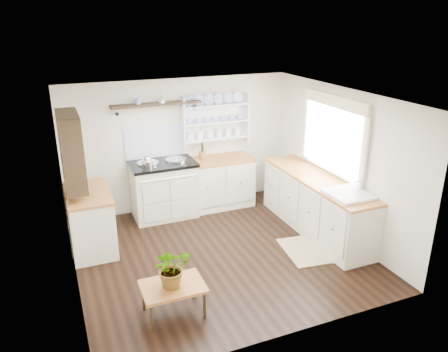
{
  "coord_description": "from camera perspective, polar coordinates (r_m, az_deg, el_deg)",
  "views": [
    {
      "loc": [
        -2.09,
        -5.23,
        3.31
      ],
      "look_at": [
        0.17,
        0.25,
        1.1
      ],
      "focal_mm": 35.0,
      "sensor_mm": 36.0,
      "label": 1
    }
  ],
  "objects": [
    {
      "name": "ceiling",
      "position": [
        5.72,
        -0.65,
        10.29
      ],
      "size": [
        4.0,
        3.8,
        0.01
      ],
      "primitive_type": "cube",
      "color": "white",
      "rests_on": "wall_back"
    },
    {
      "name": "belfast_sink",
      "position": [
        6.45,
        15.82,
        -3.27
      ],
      "size": [
        0.55,
        0.6,
        0.45
      ],
      "color": "white",
      "rests_on": "right_cabinets"
    },
    {
      "name": "left_shelving",
      "position": [
        6.38,
        -19.33,
        3.26
      ],
      "size": [
        0.28,
        0.8,
        1.05
      ],
      "primitive_type": "cube",
      "color": "black",
      "rests_on": "wall_left"
    },
    {
      "name": "wall_right",
      "position": [
        6.98,
        14.82,
        1.72
      ],
      "size": [
        0.02,
        3.8,
        2.3
      ],
      "primitive_type": "cube",
      "color": "beige",
      "rests_on": "ground"
    },
    {
      "name": "floor",
      "position": [
        6.53,
        -0.57,
        -10.01
      ],
      "size": [
        4.0,
        3.8,
        0.01
      ],
      "primitive_type": "cube",
      "color": "black",
      "rests_on": "ground"
    },
    {
      "name": "floor_rug",
      "position": [
        6.67,
        10.36,
        -9.58
      ],
      "size": [
        0.65,
        0.91,
        0.02
      ],
      "primitive_type": "cube",
      "rotation": [
        0.0,
        0.0,
        -0.13
      ],
      "color": "#988558",
      "rests_on": "floor"
    },
    {
      "name": "potted_plant",
      "position": [
        5.05,
        -6.82,
        -11.77
      ],
      "size": [
        0.45,
        0.4,
        0.47
      ],
      "primitive_type": "imported",
      "rotation": [
        0.0,
        0.0,
        0.07
      ],
      "color": "#3F7233",
      "rests_on": "center_table"
    },
    {
      "name": "window",
      "position": [
        6.95,
        14.06,
        5.29
      ],
      "size": [
        0.08,
        1.55,
        1.22
      ],
      "color": "white",
      "rests_on": "wall_right"
    },
    {
      "name": "high_shelf",
      "position": [
        7.34,
        -8.83,
        9.2
      ],
      "size": [
        1.5,
        0.29,
        0.16
      ],
      "color": "black",
      "rests_on": "wall_back"
    },
    {
      "name": "kettle",
      "position": [
        7.19,
        -10.02,
        1.74
      ],
      "size": [
        0.18,
        0.18,
        0.22
      ],
      "primitive_type": null,
      "color": "silver",
      "rests_on": "aga_cooker"
    },
    {
      "name": "right_cabinets",
      "position": [
        7.13,
        11.91,
        -3.58
      ],
      "size": [
        0.62,
        2.43,
        0.9
      ],
      "color": "beige",
      "rests_on": "floor"
    },
    {
      "name": "utensil_crock",
      "position": [
        7.69,
        -2.87,
        2.73
      ],
      "size": [
        0.11,
        0.11,
        0.13
      ],
      "primitive_type": "cylinder",
      "color": "brown",
      "rests_on": "back_cabinets"
    },
    {
      "name": "center_table",
      "position": [
        5.21,
        -6.69,
        -14.39
      ],
      "size": [
        0.72,
        0.52,
        0.39
      ],
      "rotation": [
        0.0,
        0.0,
        -0.01
      ],
      "color": "brown",
      "rests_on": "floor"
    },
    {
      "name": "wall_left",
      "position": [
        5.65,
        -19.8,
        -3.28
      ],
      "size": [
        0.02,
        3.8,
        2.3
      ],
      "primitive_type": "cube",
      "color": "beige",
      "rests_on": "ground"
    },
    {
      "name": "back_cabinets",
      "position": [
        7.87,
        -0.88,
        -0.78
      ],
      "size": [
        1.27,
        0.63,
        0.9
      ],
      "color": "beige",
      "rests_on": "floor"
    },
    {
      "name": "plate_rack",
      "position": [
        7.8,
        -1.3,
        7.44
      ],
      "size": [
        1.2,
        0.22,
        0.9
      ],
      "color": "white",
      "rests_on": "wall_back"
    },
    {
      "name": "left_cabinets",
      "position": [
        6.77,
        -17.08,
        -5.42
      ],
      "size": [
        0.62,
        1.13,
        0.9
      ],
      "color": "beige",
      "rests_on": "floor"
    },
    {
      "name": "wall_back",
      "position": [
        7.73,
        -5.88,
        4.12
      ],
      "size": [
        4.0,
        0.02,
        2.3
      ],
      "primitive_type": "cube",
      "color": "beige",
      "rests_on": "ground"
    },
    {
      "name": "aga_cooker",
      "position": [
        7.55,
        -7.9,
        -1.66
      ],
      "size": [
        1.09,
        0.75,
        1.0
      ],
      "color": "beige",
      "rests_on": "floor"
    }
  ]
}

